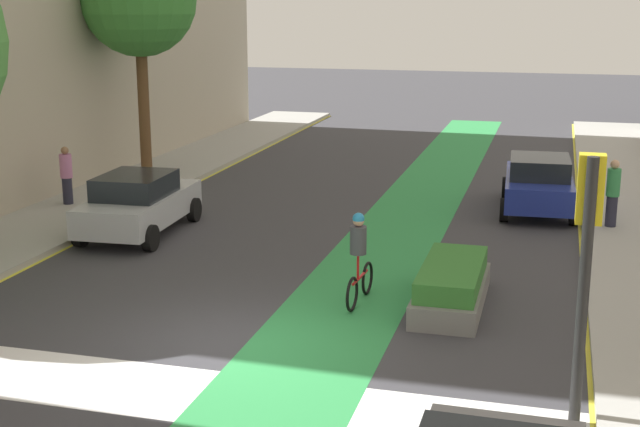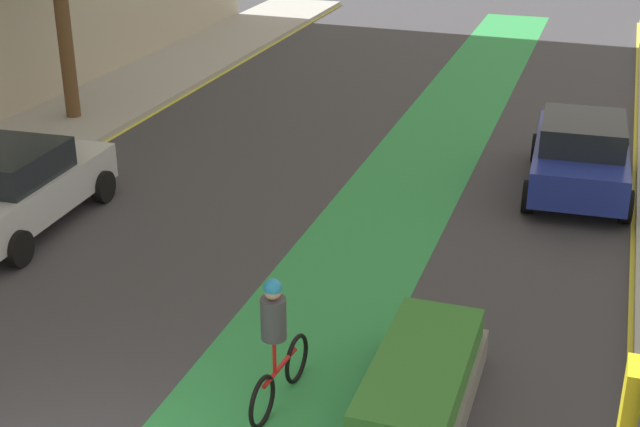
# 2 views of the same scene
# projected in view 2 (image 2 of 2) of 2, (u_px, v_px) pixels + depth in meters

# --- Properties ---
(car_blue_right_far) EXTENTS (2.18, 4.28, 1.57)m
(car_blue_right_far) POSITION_uv_depth(u_px,v_px,m) (580.00, 153.00, 17.93)
(car_blue_right_far) COLOR navy
(car_blue_right_far) RESTS_ON ground_plane
(car_silver_left_far) EXTENTS (2.19, 4.28, 1.57)m
(car_silver_left_far) POSITION_uv_depth(u_px,v_px,m) (16.00, 187.00, 16.26)
(car_silver_left_far) COLOR #B2B7BF
(car_silver_left_far) RESTS_ON ground_plane
(cyclist_in_lane) EXTENTS (0.32, 1.73, 1.86)m
(cyclist_in_lane) POSITION_uv_depth(u_px,v_px,m) (276.00, 340.00, 11.06)
(cyclist_in_lane) COLOR black
(cyclist_in_lane) RESTS_ON ground_plane
(median_planter) EXTENTS (1.24, 3.20, 0.85)m
(median_planter) POSITION_uv_depth(u_px,v_px,m) (420.00, 388.00, 11.09)
(median_planter) COLOR slate
(median_planter) RESTS_ON ground_plane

